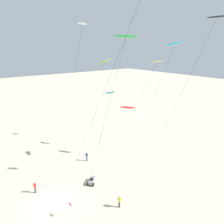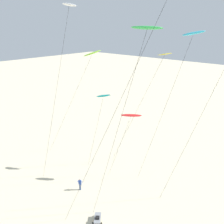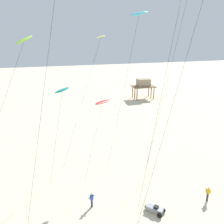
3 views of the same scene
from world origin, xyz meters
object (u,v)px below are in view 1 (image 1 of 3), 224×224
object	(u,v)px
kite_red	(127,108)
kite_green	(126,38)
kite_cyan	(174,45)
kite_flyer_furthest	(35,187)
marker_flag	(70,206)
kite_teal	(110,93)
kite_lime	(104,62)
kite_white	(82,27)
kite_flyer_nearest	(119,201)
kite_flyer_middle	(87,156)
kite_yellow	(155,66)
kite_black	(215,22)
beach_buggy	(92,180)

from	to	relation	value
kite_red	kite_green	xyz separation A→B (m)	(6.06, -5.99, 10.95)
kite_cyan	kite_flyer_furthest	size ratio (longest dim) A/B	12.06
kite_green	kite_flyer_furthest	distance (m)	22.91
kite_flyer_furthest	marker_flag	xyz separation A→B (m)	(6.83, 1.90, 0.60)
kite_teal	kite_flyer_furthest	distance (m)	19.94
kite_lime	kite_cyan	distance (m)	14.75
kite_red	kite_cyan	bearing A→B (deg)	31.16
marker_flag	kite_white	bearing A→B (deg)	141.94
kite_flyer_nearest	kite_white	bearing A→B (deg)	165.39
kite_cyan	kite_flyer_nearest	distance (m)	22.87
kite_cyan	kite_flyer_furthest	distance (m)	28.14
kite_red	kite_teal	xyz separation A→B (m)	(-4.74, -0.26, 1.80)
kite_flyer_nearest	kite_flyer_middle	size ratio (longest dim) A/B	1.00
kite_cyan	marker_flag	world-z (taller)	kite_cyan
kite_white	kite_green	world-z (taller)	kite_white
kite_yellow	kite_black	bearing A→B (deg)	-14.24
kite_lime	kite_flyer_furthest	xyz separation A→B (m)	(8.43, -17.90, -15.58)
kite_cyan	kite_teal	bearing A→B (deg)	-160.29
kite_cyan	marker_flag	size ratio (longest dim) A/B	9.59
kite_flyer_middle	kite_flyer_furthest	world-z (taller)	same
kite_cyan	kite_flyer_furthest	xyz separation A→B (m)	(-5.79, -20.26, -18.66)
kite_cyan	kite_flyer_furthest	bearing A→B (deg)	-105.96
kite_red	beach_buggy	size ratio (longest dim) A/B	4.86
kite_teal	kite_flyer_middle	xyz separation A→B (m)	(1.77, -6.43, -10.19)
kite_yellow	kite_flyer_furthest	xyz separation A→B (m)	(-0.94, -21.95, -15.25)
kite_green	marker_flag	distance (m)	20.73
kite_flyer_middle	beach_buggy	bearing A→B (deg)	-24.45
kite_green	marker_flag	bearing A→B (deg)	-84.55
kite_lime	kite_yellow	size ratio (longest dim) A/B	1.01
kite_green	kite_white	bearing A→B (deg)	177.85
kite_white	kite_red	xyz separation A→B (m)	(4.90, 5.58, -12.96)
beach_buggy	kite_teal	bearing A→B (deg)	130.07
marker_flag	kite_teal	bearing A→B (deg)	128.65
kite_cyan	kite_black	world-z (taller)	kite_black
kite_white	kite_cyan	size ratio (longest dim) A/B	1.15
kite_black	marker_flag	distance (m)	27.30
kite_teal	kite_black	bearing A→B (deg)	8.98
beach_buggy	kite_flyer_nearest	bearing A→B (deg)	1.07
kite_white	kite_red	distance (m)	14.94
kite_lime	kite_flyer_nearest	world-z (taller)	kite_lime
kite_yellow	kite_lime	bearing A→B (deg)	-156.61
kite_black	kite_teal	bearing A→B (deg)	-171.02
kite_flyer_middle	kite_green	bearing A→B (deg)	4.40
kite_red	kite_flyer_middle	size ratio (longest dim) A/B	5.69
kite_white	kite_flyer_furthest	bearing A→B (deg)	-65.97
kite_yellow	beach_buggy	distance (m)	21.55
kite_flyer_middle	marker_flag	xyz separation A→B (m)	(9.88, -8.13, 0.60)
kite_yellow	kite_flyer_nearest	bearing A→B (deg)	-60.53
kite_red	kite_green	distance (m)	13.88
kite_teal	marker_flag	xyz separation A→B (m)	(11.65, -14.56, -9.59)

